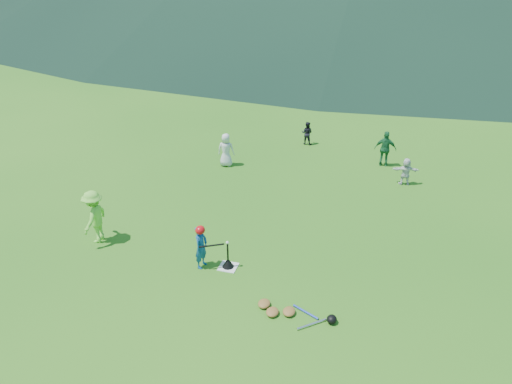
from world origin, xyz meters
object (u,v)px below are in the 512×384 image
batter_child (201,247)px  fielder_b (307,133)px  fielder_c (385,149)px  adult_coach (95,217)px  home_plate (228,267)px  fielder_a (226,150)px  batting_tee (228,263)px  fielder_d (406,171)px  equipment_pile (289,312)px

batter_child → fielder_b: 8.95m
fielder_b → fielder_c: 3.35m
adult_coach → fielder_b: 9.53m
home_plate → fielder_a: (-2.12, 5.89, 0.60)m
home_plate → batting_tee: (0.00, 0.00, 0.12)m
fielder_d → home_plate: bearing=47.2°
adult_coach → fielder_c: 10.27m
fielder_d → equipment_pile: (-2.26, -7.41, -0.40)m
batter_child → adult_coach: size_ratio=0.76×
batter_child → fielder_c: size_ratio=0.88×
fielder_a → fielder_c: (5.48, 1.60, 0.05)m
fielder_c → batting_tee: bearing=64.9°
adult_coach → fielder_b: size_ratio=1.62×
adult_coach → fielder_d: 9.95m
fielder_d → batting_tee: fielder_d is taller
fielder_b → fielder_c: bearing=162.2°
batting_tee → home_plate: bearing=0.0°
home_plate → fielder_d: size_ratio=0.48×
batter_child → fielder_b: size_ratio=1.24×
adult_coach → fielder_d: adult_coach is taller
fielder_b → fielder_c: size_ratio=0.71×
fielder_a → fielder_d: fielder_a is taller
fielder_b → equipment_pile: 10.18m
home_plate → fielder_d: fielder_d is taller
fielder_b → fielder_c: fielder_c is taller
home_plate → batter_child: batter_child is taller
batter_child → fielder_d: size_ratio=1.22×
fielder_c → fielder_b: bearing=-23.2°
equipment_pile → fielder_d: bearing=73.0°
adult_coach → equipment_pile: adult_coach is taller
home_plate → fielder_c: size_ratio=0.34×
adult_coach → equipment_pile: size_ratio=0.84×
fielder_a → fielder_c: fielder_c is taller
batter_child → batting_tee: (0.65, 0.14, -0.45)m
fielder_b → adult_coach: bearing=69.1°
adult_coach → equipment_pile: (5.70, -1.45, -0.69)m
fielder_c → fielder_a: bearing=15.4°
home_plate → fielder_b: bearing=88.2°
fielder_d → adult_coach: bearing=28.0°
home_plate → fielder_b: (0.27, 8.77, 0.46)m
adult_coach → fielder_d: bearing=123.2°
home_plate → batter_child: size_ratio=0.39×
fielder_b → fielder_d: (3.86, -2.64, 0.00)m
batter_child → fielder_c: bearing=-18.1°
fielder_a → batter_child: bearing=96.7°
home_plate → batting_tee: size_ratio=0.66×
fielder_a → equipment_pile: fielder_a is taller
batting_tee → equipment_pile: (1.87, -1.28, -0.06)m
fielder_d → batting_tee: bearing=47.2°
home_plate → adult_coach: (-3.83, 0.16, 0.74)m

